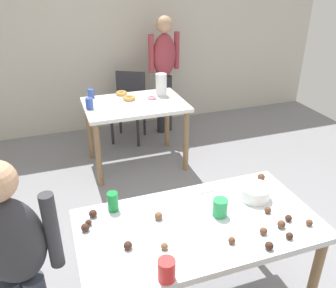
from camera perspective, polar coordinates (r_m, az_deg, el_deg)
The scene contains 32 objects.
wall_back at distance 4.89m, azimuth -10.33°, elevation 17.23°, with size 6.40×0.10×2.60m, color beige.
dining_table_near at distance 2.16m, azimuth 4.92°, elevation -14.46°, with size 1.39×0.74×0.75m.
dining_table_far at distance 3.91m, azimuth -5.31°, elevation 5.11°, with size 1.08×0.76×0.75m.
chair_far_table at distance 4.64m, azimuth -6.26°, elevation 6.72°, with size 0.55×0.55×0.87m.
person_girl_near at distance 1.94m, azimuth -23.23°, elevation -17.11°, with size 0.46×0.25×1.35m.
person_adult_far at distance 4.68m, azimuth -0.61°, elevation 12.53°, with size 0.45×0.27×1.54m.
mixing_bowl at distance 2.33m, azimuth 13.78°, elevation -7.55°, with size 0.20×0.20×0.08m, color white.
soda_can at distance 2.18m, azimuth -8.87°, elevation -9.17°, with size 0.07×0.07×0.12m, color #198438.
fork_near at distance 2.36m, azimuth 6.45°, elevation -7.62°, with size 0.17×0.02×0.01m, color silver.
cup_near_0 at distance 2.14m, azimuth 8.39°, elevation -10.09°, with size 0.09×0.09×0.11m, color green.
cup_near_1 at distance 1.75m, azimuth -0.23°, elevation -19.63°, with size 0.08×0.08×0.11m, color red.
cake_ball_0 at distance 1.93m, azimuth -6.48°, elevation -15.92°, with size 0.05×0.05×0.05m, color #3D2319.
cake_ball_1 at distance 2.17m, azimuth -12.00°, elevation -10.91°, with size 0.05×0.05×0.05m, color #3D2319.
cake_ball_2 at distance 2.23m, azimuth 15.77°, elevation -10.20°, with size 0.04×0.04×0.04m, color brown.
cake_ball_3 at distance 2.53m, azimuth 14.77°, elevation -5.16°, with size 0.05×0.05×0.05m, color brown.
cake_ball_4 at distance 2.15m, azimuth 17.80°, elevation -12.20°, with size 0.05×0.05×0.05m, color brown.
cake_ball_5 at distance 2.07m, azimuth 15.13°, elevation -13.38°, with size 0.04×0.04×0.04m, color brown.
cake_ball_6 at distance 2.08m, azimuth -13.19°, elevation -12.95°, with size 0.05×0.05×0.05m, color #3D2319.
cake_ball_7 at distance 2.22m, azimuth 21.80°, elevation -11.67°, with size 0.04×0.04×0.04m, color brown.
cake_ball_8 at distance 1.98m, azimuth 10.23°, elevation -15.03°, with size 0.04×0.04×0.04m, color brown.
cake_ball_9 at distance 2.09m, azimuth 18.98°, elevation -13.81°, with size 0.04×0.04×0.04m, color #3D2319.
cake_ball_10 at distance 1.92m, azimuth -0.58°, elevation -16.16°, with size 0.04×0.04×0.04m, color brown.
cake_ball_11 at distance 2.11m, azimuth -12.68°, elevation -12.24°, with size 0.04×0.04×0.04m, color #3D2319.
cake_ball_12 at distance 2.21m, azimuth 18.83°, elevation -11.23°, with size 0.04×0.04×0.04m, color #3D2319.
cake_ball_13 at distance 2.10m, azimuth -1.53°, elevation -11.50°, with size 0.05×0.05×0.05m, color brown.
cake_ball_14 at distance 1.99m, azimuth 15.99°, elevation -15.48°, with size 0.04×0.04×0.04m, color #3D2319.
pitcher_far at distance 4.06m, azimuth -1.11°, elevation 9.55°, with size 0.13×0.13×0.25m, color white.
cup_far_0 at distance 4.09m, azimuth -12.30°, elevation 7.96°, with size 0.07×0.07×0.10m, color #3351B2.
cup_far_1 at distance 3.76m, azimuth -12.54°, elevation 6.39°, with size 0.08×0.08×0.12m, color #3351B2.
donut_far_0 at distance 3.96m, azimuth -6.28°, elevation 7.38°, with size 0.14×0.14×0.04m, color gold.
donut_far_1 at distance 3.98m, azimuth -2.60°, elevation 7.49°, with size 0.10×0.10×0.03m, color pink.
donut_far_2 at distance 4.14m, azimuth -7.51°, elevation 8.13°, with size 0.13×0.13×0.04m, color gold.
Camera 1 is at (-0.77, -1.56, 2.08)m, focal length 37.85 mm.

